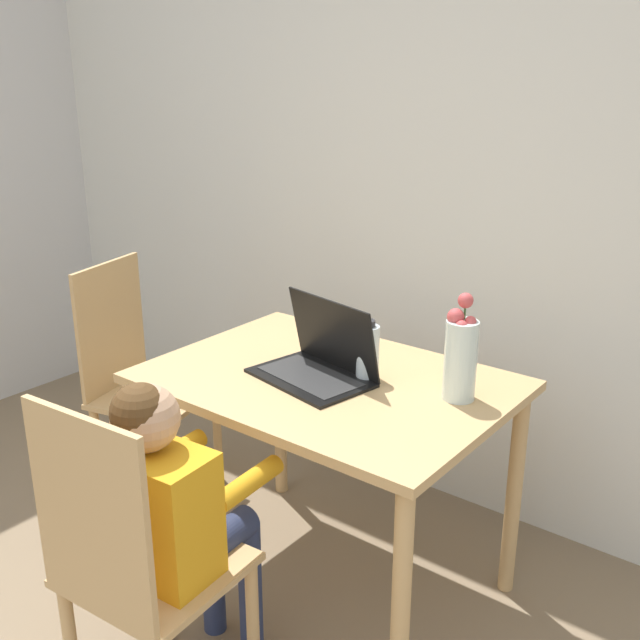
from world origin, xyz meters
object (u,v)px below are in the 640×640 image
laptop (320,359)px  water_bottle (368,352)px  chair_spare (139,381)px  person_seated (169,502)px  chair_occupied (135,568)px  flower_vase (461,355)px

laptop → water_bottle: laptop is taller
chair_spare → person_seated: (0.91, -0.63, 0.12)m
chair_occupied → water_bottle: bearing=-104.1°
chair_occupied → water_bottle: chair_occupied is taller
chair_occupied → flower_vase: 1.04m
chair_occupied → laptop: laptop is taller
chair_occupied → person_seated: bearing=-90.0°
chair_occupied → laptop: (0.01, 0.74, 0.33)m
flower_vase → water_bottle: bearing=-171.1°
laptop → water_bottle: size_ratio=2.13×
person_seated → flower_vase: (0.44, 0.73, 0.29)m
chair_occupied → laptop: size_ratio=2.35×
chair_occupied → flower_vase: (0.43, 0.86, 0.41)m
chair_spare → person_seated: person_seated is taller
person_seated → water_bottle: person_seated is taller
person_seated → chair_occupied: bearing=90.0°
flower_vase → water_bottle: flower_vase is taller
flower_vase → person_seated: bearing=-120.9°
chair_occupied → flower_vase: flower_vase is taller
person_seated → flower_vase: 0.90m
person_seated → flower_vase: size_ratio=3.06×
person_seated → water_bottle: size_ratio=5.03×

